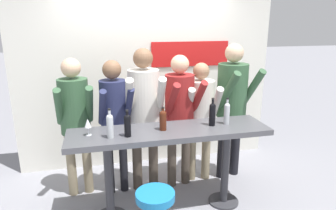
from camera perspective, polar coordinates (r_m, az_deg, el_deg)
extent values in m
plane|color=gray|center=(3.69, 0.31, -19.28)|extent=(40.00, 40.00, 0.00)
cube|color=silver|center=(4.46, -3.83, 4.00)|extent=(3.77, 0.10, 2.42)
cube|color=red|center=(4.48, 4.29, 9.68)|extent=(1.17, 0.02, 0.36)
cube|color=#4C4C51|center=(3.23, 0.34, -5.17)|extent=(2.17, 0.55, 0.06)
cylinder|color=#333338|center=(3.36, -11.21, -13.58)|extent=(0.09, 0.09, 0.93)
cylinder|color=#333338|center=(3.63, 10.88, -11.18)|extent=(0.09, 0.09, 0.93)
cylinder|color=#333338|center=(3.87, 10.50, -17.52)|extent=(0.36, 0.36, 0.02)
cylinder|color=#1972B2|center=(2.72, -2.45, -16.96)|extent=(0.35, 0.35, 0.07)
cylinder|color=gray|center=(3.95, -17.94, -10.68)|extent=(0.11, 0.11, 0.82)
cylinder|color=gray|center=(3.95, -15.14, -10.43)|extent=(0.11, 0.11, 0.82)
cylinder|color=#335638|center=(3.69, -17.43, -0.21)|extent=(0.38, 0.38, 0.65)
sphere|color=#D6AD89|center=(3.60, -18.02, 6.76)|extent=(0.22, 0.22, 0.22)
cylinder|color=#335638|center=(3.53, -20.07, -0.39)|extent=(0.12, 0.39, 0.50)
cylinder|color=#335638|center=(3.53, -14.74, 0.08)|extent=(0.12, 0.39, 0.50)
cylinder|color=black|center=(3.87, -11.08, -10.84)|extent=(0.10, 0.10, 0.81)
cylinder|color=black|center=(3.89, -8.48, -10.53)|extent=(0.10, 0.10, 0.81)
cylinder|color=#23284C|center=(3.62, -10.31, -0.34)|extent=(0.35, 0.35, 0.64)
sphere|color=brown|center=(3.52, -10.66, 6.66)|extent=(0.22, 0.22, 0.22)
cylinder|color=#23284C|center=(3.44, -12.41, -0.52)|extent=(0.12, 0.38, 0.49)
cylinder|color=#23284C|center=(3.49, -7.46, -0.06)|extent=(0.12, 0.38, 0.49)
cylinder|color=#473D33|center=(3.90, -5.91, -9.92)|extent=(0.12, 0.12, 0.87)
cylinder|color=#473D33|center=(3.91, -2.82, -9.73)|extent=(0.12, 0.12, 0.87)
cylinder|color=beige|center=(3.64, -4.62, 1.34)|extent=(0.40, 0.40, 0.69)
sphere|color=brown|center=(3.55, -4.79, 8.89)|extent=(0.24, 0.24, 0.24)
cylinder|color=beige|center=(3.45, -7.35, 1.32)|extent=(0.12, 0.42, 0.53)
cylinder|color=beige|center=(3.48, -1.42, 1.58)|extent=(0.12, 0.42, 0.53)
cylinder|color=#473D33|center=(3.96, 0.74, -9.75)|extent=(0.12, 0.12, 0.83)
cylinder|color=#473D33|center=(4.03, 3.40, -9.28)|extent=(0.12, 0.12, 0.83)
cylinder|color=maroon|center=(3.74, 2.20, 0.83)|extent=(0.41, 0.41, 0.66)
sphere|color=#D6AD89|center=(3.65, 2.27, 7.79)|extent=(0.22, 0.22, 0.22)
cylinder|color=maroon|center=(3.52, 0.69, 0.68)|extent=(0.14, 0.40, 0.51)
cylinder|color=maroon|center=(3.66, 5.70, 1.20)|extent=(0.14, 0.40, 0.51)
cylinder|color=gray|center=(4.13, 4.52, -9.07)|extent=(0.12, 0.12, 0.77)
cylinder|color=gray|center=(4.17, 7.23, -8.90)|extent=(0.12, 0.12, 0.77)
cylinder|color=beige|center=(3.91, 6.17, 0.28)|extent=(0.40, 0.40, 0.61)
sphere|color=#9E7556|center=(3.82, 6.35, 6.46)|extent=(0.21, 0.21, 0.21)
cylinder|color=beige|center=(3.73, 4.10, 0.24)|extent=(0.13, 0.38, 0.48)
cylinder|color=beige|center=(3.80, 9.20, 0.39)|extent=(0.13, 0.38, 0.48)
cylinder|color=black|center=(4.22, 10.29, -7.93)|extent=(0.13, 0.13, 0.88)
cylinder|color=black|center=(4.34, 12.68, -7.39)|extent=(0.13, 0.13, 0.88)
cylinder|color=#335638|center=(4.03, 12.12, 2.75)|extent=(0.46, 0.46, 0.70)
sphere|color=#D6AD89|center=(3.95, 12.53, 9.66)|extent=(0.24, 0.24, 0.24)
cylinder|color=#335638|center=(3.78, 11.38, 2.71)|extent=(0.17, 0.43, 0.54)
cylinder|color=#335638|center=(4.00, 15.77, 3.16)|extent=(0.17, 0.43, 0.54)
cylinder|color=black|center=(3.34, 8.43, -2.08)|extent=(0.07, 0.07, 0.22)
sphere|color=black|center=(3.31, 8.50, -0.26)|extent=(0.07, 0.07, 0.07)
cylinder|color=black|center=(3.30, 8.53, 0.39)|extent=(0.03, 0.03, 0.08)
cylinder|color=black|center=(3.29, 8.56, 1.18)|extent=(0.03, 0.03, 0.02)
cylinder|color=black|center=(3.03, -7.70, -4.22)|extent=(0.07, 0.07, 0.20)
sphere|color=black|center=(3.00, -7.77, -2.46)|extent=(0.07, 0.07, 0.07)
cylinder|color=black|center=(2.99, -7.80, -1.83)|extent=(0.03, 0.03, 0.07)
cylinder|color=black|center=(2.97, -7.83, -1.06)|extent=(0.03, 0.03, 0.01)
cylinder|color=#B7BCC1|center=(3.01, -10.96, -4.30)|extent=(0.07, 0.07, 0.21)
sphere|color=#B7BCC1|center=(2.98, -11.07, -2.37)|extent=(0.07, 0.07, 0.07)
cylinder|color=#B7BCC1|center=(2.97, -11.11, -1.68)|extent=(0.03, 0.03, 0.08)
cylinder|color=black|center=(2.96, -11.15, -0.84)|extent=(0.03, 0.03, 0.02)
cylinder|color=#B7BCC1|center=(3.42, 11.12, -1.88)|extent=(0.06, 0.06, 0.21)
sphere|color=#B7BCC1|center=(3.39, 11.21, -0.16)|extent=(0.06, 0.06, 0.06)
cylinder|color=#B7BCC1|center=(3.38, 11.25, 0.46)|extent=(0.02, 0.02, 0.08)
cylinder|color=black|center=(3.37, 11.29, 1.20)|extent=(0.03, 0.03, 0.02)
cylinder|color=#4C1E0F|center=(3.18, -0.96, -3.27)|extent=(0.08, 0.08, 0.18)
sphere|color=#4C1E0F|center=(3.15, -0.97, -1.72)|extent=(0.08, 0.08, 0.08)
cylinder|color=#4C1E0F|center=(3.14, -0.97, -1.17)|extent=(0.03, 0.03, 0.06)
cylinder|color=black|center=(3.13, -0.97, -0.49)|extent=(0.03, 0.03, 0.01)
cylinder|color=silver|center=(3.17, -14.87, -5.55)|extent=(0.06, 0.06, 0.01)
cylinder|color=silver|center=(3.15, -14.93, -4.81)|extent=(0.01, 0.01, 0.08)
cone|color=silver|center=(3.12, -15.04, -3.34)|extent=(0.07, 0.07, 0.09)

